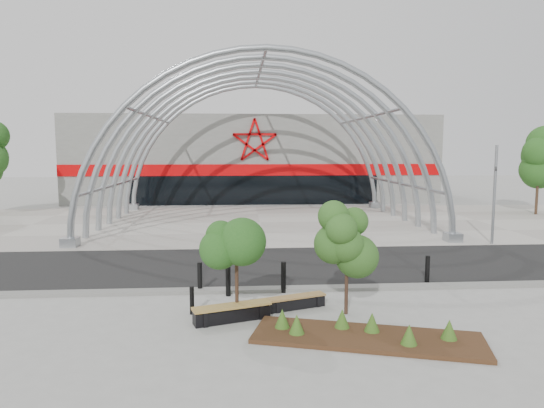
% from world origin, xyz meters
% --- Properties ---
extents(ground, '(140.00, 140.00, 0.00)m').
position_xyz_m(ground, '(0.00, 0.00, 0.00)').
color(ground, gray).
rests_on(ground, ground).
extents(road, '(140.00, 7.00, 0.02)m').
position_xyz_m(road, '(0.00, 3.50, 0.01)').
color(road, black).
rests_on(road, ground).
extents(forecourt, '(60.00, 17.00, 0.04)m').
position_xyz_m(forecourt, '(0.00, 15.50, 0.02)').
color(forecourt, '#A09A91').
rests_on(forecourt, ground).
extents(kerb, '(60.00, 0.50, 0.12)m').
position_xyz_m(kerb, '(0.00, -0.25, 0.06)').
color(kerb, slate).
rests_on(kerb, ground).
extents(arena_building, '(34.00, 15.24, 8.00)m').
position_xyz_m(arena_building, '(0.00, 33.45, 3.99)').
color(arena_building, slate).
rests_on(arena_building, ground).
extents(vault_canopy, '(20.80, 15.80, 20.36)m').
position_xyz_m(vault_canopy, '(0.00, 15.50, 0.02)').
color(vault_canopy, '#999FA4').
rests_on(vault_canopy, ground).
extents(planting_bed, '(6.25, 3.43, 0.63)m').
position_xyz_m(planting_bed, '(1.83, -4.75, 0.15)').
color(planting_bed, black).
rests_on(planting_bed, ground).
extents(signal_pole, '(0.32, 0.73, 5.17)m').
position_xyz_m(signal_pole, '(11.77, 7.24, 2.70)').
color(signal_pole, gray).
rests_on(signal_pole, ground).
extents(street_tree_0, '(1.44, 1.44, 3.29)m').
position_xyz_m(street_tree_0, '(-1.52, -2.90, 2.37)').
color(street_tree_0, black).
rests_on(street_tree_0, ground).
extents(street_tree_1, '(1.37, 1.37, 3.24)m').
position_xyz_m(street_tree_1, '(1.79, -2.77, 2.33)').
color(street_tree_1, black).
rests_on(street_tree_1, ground).
extents(bench_0, '(2.35, 1.21, 0.48)m').
position_xyz_m(bench_0, '(-1.67, -3.14, 0.24)').
color(bench_0, black).
rests_on(bench_0, ground).
extents(bench_1, '(1.96, 1.05, 0.41)m').
position_xyz_m(bench_1, '(0.33, -2.16, 0.20)').
color(bench_1, black).
rests_on(bench_1, ground).
extents(bollard_0, '(0.17, 0.17, 1.04)m').
position_xyz_m(bollard_0, '(-2.83, -0.12, 0.52)').
color(bollard_0, black).
rests_on(bollard_0, ground).
extents(bollard_1, '(0.14, 0.14, 0.86)m').
position_xyz_m(bollard_1, '(-2.88, -2.47, 0.43)').
color(bollard_1, black).
rests_on(bollard_1, ground).
extents(bollard_2, '(0.17, 0.17, 1.06)m').
position_xyz_m(bollard_2, '(-1.83, -0.71, 0.53)').
color(bollard_2, black).
rests_on(bollard_2, ground).
extents(bollard_3, '(0.17, 0.17, 1.09)m').
position_xyz_m(bollard_3, '(0.09, -0.46, 0.55)').
color(bollard_3, black).
rests_on(bollard_3, ground).
extents(bollard_4, '(0.16, 0.16, 1.03)m').
position_xyz_m(bollard_4, '(5.57, 0.39, 0.52)').
color(bollard_4, black).
rests_on(bollard_4, ground).
extents(bg_tree_1, '(2.70, 2.70, 5.91)m').
position_xyz_m(bg_tree_1, '(21.00, 18.00, 4.25)').
color(bg_tree_1, '#311F14').
rests_on(bg_tree_1, ground).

